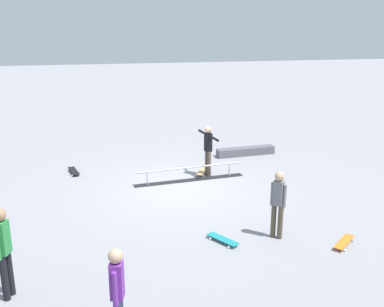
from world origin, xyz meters
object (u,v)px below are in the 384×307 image
at_px(loose_skateboard_orange, 344,242).
at_px(loose_skateboard_teal, 223,239).
at_px(bystander_purple_shirt, 117,292).
at_px(loose_skateboard_black, 74,171).
at_px(bystander_green_shirt, 3,248).
at_px(skate_ledge, 246,151).
at_px(bystander_grey_shirt, 278,201).
at_px(skateboard_main, 203,171).
at_px(grind_rail, 189,174).
at_px(skater_main, 208,147).

height_order(loose_skateboard_orange, loose_skateboard_teal, same).
bearing_deg(bystander_purple_shirt, loose_skateboard_black, -159.53).
bearing_deg(bystander_green_shirt, skate_ledge, -22.44).
distance_m(skate_ledge, loose_skateboard_orange, 6.61).
bearing_deg(bystander_grey_shirt, bystander_purple_shirt, 77.09).
distance_m(loose_skateboard_orange, loose_skateboard_black, 8.38).
bearing_deg(skateboard_main, grind_rail, 163.71).
height_order(skateboard_main, loose_skateboard_orange, same).
relative_size(skater_main, skateboard_main, 1.96).
bearing_deg(grind_rail, bystander_green_shirt, 44.11).
height_order(grind_rail, bystander_grey_shirt, bystander_grey_shirt).
xyz_separation_m(loose_skateboard_orange, loose_skateboard_black, (6.20, -5.64, 0.00)).
xyz_separation_m(grind_rail, skater_main, (-0.62, -0.30, 0.73)).
height_order(skate_ledge, loose_skateboard_black, skate_ledge).
height_order(bystander_purple_shirt, bystander_grey_shirt, bystander_purple_shirt).
xyz_separation_m(skater_main, loose_skateboard_teal, (0.48, 4.22, -0.84)).
xyz_separation_m(skateboard_main, loose_skateboard_teal, (0.36, 4.44, 0.00)).
distance_m(skater_main, loose_skateboard_black, 4.26).
height_order(skateboard_main, loose_skateboard_black, same).
relative_size(skater_main, loose_skateboard_orange, 2.22).
height_order(bystander_purple_shirt, bystander_green_shirt, bystander_green_shirt).
bearing_deg(bystander_grey_shirt, loose_skateboard_teal, 38.49).
xyz_separation_m(skater_main, bystander_purple_shirt, (2.77, 7.17, 0.01)).
bearing_deg(skater_main, skate_ledge, 121.99).
distance_m(skate_ledge, bystander_grey_shirt, 6.15).
height_order(bystander_grey_shirt, loose_skateboard_orange, bystander_grey_shirt).
bearing_deg(skate_ledge, bystander_grey_shirt, 81.22).
bearing_deg(loose_skateboard_orange, bystander_purple_shirt, 161.46).
bearing_deg(loose_skateboard_black, bystander_grey_shirt, 26.12).
distance_m(skate_ledge, bystander_purple_shirt, 10.09).
height_order(skater_main, skateboard_main, skater_main).
relative_size(grind_rail, skate_ledge, 1.64).
bearing_deg(bystander_green_shirt, loose_skateboard_black, 12.63).
bearing_deg(skateboard_main, loose_skateboard_orange, -128.54).
relative_size(grind_rail, skateboard_main, 4.18).
xyz_separation_m(grind_rail, skateboard_main, (-0.50, -0.52, -0.12)).
distance_m(bystander_green_shirt, loose_skateboard_teal, 4.55).
distance_m(skater_main, bystander_green_shirt, 7.33).
xyz_separation_m(skate_ledge, bystander_green_shirt, (6.41, 7.45, 0.85)).
bearing_deg(loose_skateboard_teal, skateboard_main, 139.35).
distance_m(skate_ledge, loose_skateboard_black, 5.85).
relative_size(bystander_grey_shirt, loose_skateboard_teal, 2.07).
relative_size(skateboard_main, bystander_grey_shirt, 0.51).
bearing_deg(bystander_grey_shirt, skater_main, -42.78).
bearing_deg(grind_rail, bystander_purple_shirt, 64.40).
relative_size(skate_ledge, loose_skateboard_teal, 2.68).
xyz_separation_m(bystander_purple_shirt, bystander_grey_shirt, (-3.53, -2.98, -0.03)).
height_order(grind_rail, loose_skateboard_black, grind_rail).
distance_m(grind_rail, skater_main, 1.00).
bearing_deg(skate_ledge, skateboard_main, 41.81).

